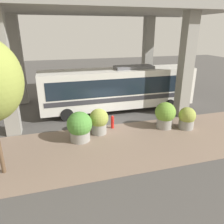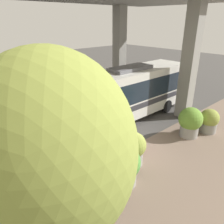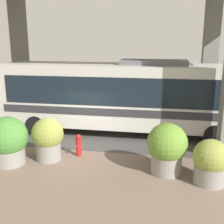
{
  "view_description": "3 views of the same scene",
  "coord_description": "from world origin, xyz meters",
  "px_view_note": "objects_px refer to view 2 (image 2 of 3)",
  "views": [
    {
      "loc": [
        -14.17,
        3.69,
        6.55
      ],
      "look_at": [
        0.28,
        -0.42,
        0.91
      ],
      "focal_mm": 35.0,
      "sensor_mm": 36.0,
      "label": 1
    },
    {
      "loc": [
        -7.21,
        7.72,
        6.72
      ],
      "look_at": [
        0.87,
        0.48,
        2.11
      ],
      "focal_mm": 35.0,
      "sensor_mm": 36.0,
      "label": 2
    },
    {
      "loc": [
        -11.09,
        -3.53,
        4.73
      ],
      "look_at": [
        -0.43,
        -1.61,
        1.95
      ],
      "focal_mm": 45.0,
      "sensor_mm": 36.0,
      "label": 3
    }
  ],
  "objects_px": {
    "planter_front": "(209,121)",
    "planter_middle": "(122,165)",
    "fire_hydrant": "(139,144)",
    "street_tree_near": "(52,152)",
    "bus": "(116,95)",
    "planter_back": "(133,148)",
    "planter_extra": "(190,122)"
  },
  "relations": [
    {
      "from": "fire_hydrant",
      "to": "street_tree_near",
      "type": "distance_m",
      "value": 8.47
    },
    {
      "from": "planter_front",
      "to": "street_tree_near",
      "type": "xyz_separation_m",
      "value": [
        -2.06,
        11.55,
        3.78
      ]
    },
    {
      "from": "planter_back",
      "to": "street_tree_near",
      "type": "distance_m",
      "value": 7.19
    },
    {
      "from": "planter_extra",
      "to": "street_tree_near",
      "type": "relative_size",
      "value": 0.3
    },
    {
      "from": "bus",
      "to": "planter_front",
      "type": "xyz_separation_m",
      "value": [
        -4.95,
        -3.44,
        -1.27
      ]
    },
    {
      "from": "fire_hydrant",
      "to": "planter_extra",
      "type": "height_order",
      "value": "planter_extra"
    },
    {
      "from": "planter_middle",
      "to": "planter_back",
      "type": "bearing_deg",
      "value": -64.65
    },
    {
      "from": "planter_front",
      "to": "planter_middle",
      "type": "xyz_separation_m",
      "value": [
        0.24,
        7.47,
        0.17
      ]
    },
    {
      "from": "bus",
      "to": "fire_hydrant",
      "type": "relative_size",
      "value": 13.54
    },
    {
      "from": "fire_hydrant",
      "to": "planter_middle",
      "type": "distance_m",
      "value": 2.78
    },
    {
      "from": "bus",
      "to": "planter_middle",
      "type": "bearing_deg",
      "value": 139.47
    },
    {
      "from": "fire_hydrant",
      "to": "planter_back",
      "type": "height_order",
      "value": "planter_back"
    },
    {
      "from": "planter_front",
      "to": "street_tree_near",
      "type": "distance_m",
      "value": 12.33
    },
    {
      "from": "bus",
      "to": "planter_front",
      "type": "relative_size",
      "value": 8.25
    },
    {
      "from": "bus",
      "to": "street_tree_near",
      "type": "bearing_deg",
      "value": 130.85
    },
    {
      "from": "fire_hydrant",
      "to": "planter_middle",
      "type": "height_order",
      "value": "planter_middle"
    },
    {
      "from": "planter_back",
      "to": "street_tree_near",
      "type": "relative_size",
      "value": 0.27
    },
    {
      "from": "planter_front",
      "to": "planter_back",
      "type": "distance_m",
      "value": 6.17
    },
    {
      "from": "bus",
      "to": "planter_middle",
      "type": "relative_size",
      "value": 6.78
    },
    {
      "from": "planter_middle",
      "to": "street_tree_near",
      "type": "bearing_deg",
      "value": 119.41
    },
    {
      "from": "planter_middle",
      "to": "bus",
      "type": "bearing_deg",
      "value": -40.53
    },
    {
      "from": "fire_hydrant",
      "to": "planter_back",
      "type": "xyz_separation_m",
      "value": [
        -0.57,
        1.09,
        0.44
      ]
    },
    {
      "from": "bus",
      "to": "planter_extra",
      "type": "relative_size",
      "value": 6.83
    },
    {
      "from": "bus",
      "to": "planter_back",
      "type": "height_order",
      "value": "bus"
    },
    {
      "from": "planter_front",
      "to": "planter_middle",
      "type": "distance_m",
      "value": 7.48
    },
    {
      "from": "bus",
      "to": "planter_back",
      "type": "bearing_deg",
      "value": 146.78
    },
    {
      "from": "planter_back",
      "to": "planter_extra",
      "type": "height_order",
      "value": "planter_extra"
    },
    {
      "from": "street_tree_near",
      "to": "bus",
      "type": "bearing_deg",
      "value": -49.15
    },
    {
      "from": "planter_front",
      "to": "street_tree_near",
      "type": "relative_size",
      "value": 0.25
    },
    {
      "from": "planter_middle",
      "to": "street_tree_near",
      "type": "relative_size",
      "value": 0.3
    },
    {
      "from": "planter_middle",
      "to": "planter_back",
      "type": "distance_m",
      "value": 1.51
    },
    {
      "from": "planter_front",
      "to": "planter_extra",
      "type": "xyz_separation_m",
      "value": [
        0.52,
        1.43,
        0.2
      ]
    }
  ]
}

